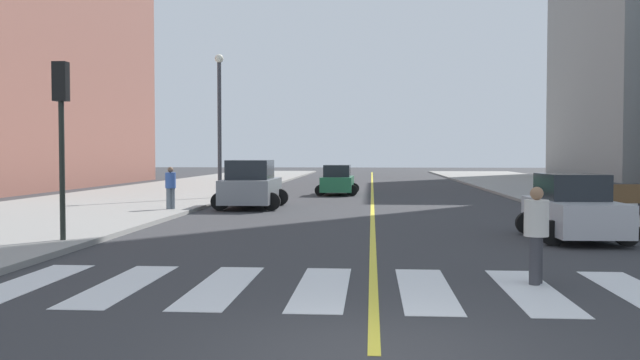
{
  "coord_description": "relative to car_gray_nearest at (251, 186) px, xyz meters",
  "views": [
    {
      "loc": [
        -0.04,
        -7.89,
        2.36
      ],
      "look_at": [
        -2.96,
        30.54,
        0.88
      ],
      "focal_mm": 38.3,
      "sensor_mm": 36.0,
      "label": 1
    }
  ],
  "objects": [
    {
      "name": "ground_plane",
      "position": [
        5.28,
        -21.45,
        -0.98
      ],
      "size": [
        220.0,
        220.0,
        0.0
      ],
      "primitive_type": "plane",
      "color": "#333335"
    },
    {
      "name": "sidewalk_kerb_west",
      "position": [
        -6.92,
        -1.45,
        -0.9
      ],
      "size": [
        10.0,
        120.0,
        0.15
      ],
      "primitive_type": "cube",
      "color": "gray",
      "rests_on": "ground"
    },
    {
      "name": "crosswalk_paint",
      "position": [
        5.28,
        -17.45,
        -0.97
      ],
      "size": [
        13.5,
        4.0,
        0.01
      ],
      "color": "silver",
      "rests_on": "ground"
    },
    {
      "name": "lane_divider_paint",
      "position": [
        5.28,
        18.55,
        -0.97
      ],
      "size": [
        0.16,
        80.0,
        0.01
      ],
      "primitive_type": "cube",
      "color": "yellow",
      "rests_on": "ground"
    },
    {
      "name": "car_gray_nearest",
      "position": [
        0.0,
        0.0,
        0.0
      ],
      "size": [
        2.95,
        4.7,
        2.09
      ],
      "rotation": [
        0.0,
        0.0,
        0.01
      ],
      "color": "slate",
      "rests_on": "ground"
    },
    {
      "name": "car_green_second",
      "position": [
        3.28,
        9.86,
        -0.17
      ],
      "size": [
        2.45,
        3.89,
        1.73
      ],
      "rotation": [
        0.0,
        0.0,
        -0.02
      ],
      "color": "#236B42",
      "rests_on": "ground"
    },
    {
      "name": "car_silver_third",
      "position": [
        10.78,
        -10.16,
        -0.13
      ],
      "size": [
        2.62,
        4.11,
        1.81
      ],
      "rotation": [
        0.0,
        0.0,
        3.18
      ],
      "color": "#B7B7BC",
      "rests_on": "ground"
    },
    {
      "name": "traffic_light_far_corner",
      "position": [
        -2.67,
        -12.44,
        2.38
      ],
      "size": [
        0.36,
        0.41,
        4.56
      ],
      "color": "black",
      "rests_on": "sidewalk_kerb_west"
    },
    {
      "name": "park_bench",
      "position": [
        14.34,
        -4.05,
        -0.29
      ],
      "size": [
        1.83,
        0.65,
        1.12
      ],
      "rotation": [
        0.0,
        0.0,
        1.62
      ],
      "color": "brown",
      "rests_on": "sidewalk_kerb_east"
    },
    {
      "name": "pedestrian_crossing",
      "position": [
        8.21,
        -16.83,
        -0.0
      ],
      "size": [
        0.44,
        0.44,
        1.77
      ],
      "rotation": [
        0.0,
        0.0,
        1.13
      ],
      "color": "#38383D",
      "rests_on": "ground"
    },
    {
      "name": "pedestrian_walking_west",
      "position": [
        -2.8,
        -2.6,
        0.1
      ],
      "size": [
        0.42,
        0.42,
        1.69
      ],
      "rotation": [
        0.0,
        0.0,
        3.93
      ],
      "color": "slate",
      "rests_on": "sidewalk_kerb_west"
    },
    {
      "name": "fire_hydrant",
      "position": [
        13.51,
        3.99,
        -0.4
      ],
      "size": [
        0.26,
        0.26,
        0.89
      ],
      "color": "red",
      "rests_on": "sidewalk_kerb_east"
    },
    {
      "name": "street_lamp",
      "position": [
        -2.45,
        4.73,
        3.45
      ],
      "size": [
        0.44,
        0.44,
        7.23
      ],
      "color": "#38383D",
      "rests_on": "sidewalk_kerb_west"
    }
  ]
}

